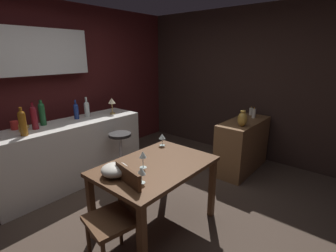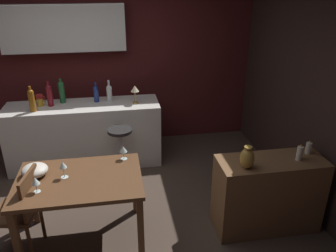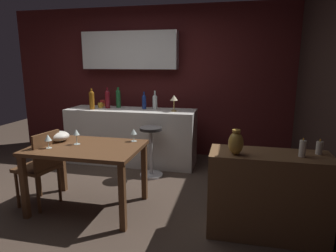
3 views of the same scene
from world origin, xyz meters
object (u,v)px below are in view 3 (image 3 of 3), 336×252
(dining_table, at_px, (87,154))
(vase_brass, at_px, (236,143))
(wine_glass_right, at_px, (76,133))
(chair_near_window, at_px, (41,165))
(cup_mustard, at_px, (101,105))
(wine_bottle_ruby, at_px, (107,98))
(wine_bottle_amber, at_px, (92,99))
(pillar_candle_short, at_px, (303,149))
(sideboard_cabinet, at_px, (267,195))
(wine_bottle_green, at_px, (118,98))
(cup_red, at_px, (103,103))
(pillar_candle_tall, at_px, (319,148))
(counter_lamp, at_px, (174,99))
(fruit_bowl, at_px, (58,136))
(wine_glass_left, at_px, (134,132))
(wine_glass_center, at_px, (48,138))
(wine_bottle_cobalt, at_px, (144,101))
(wine_bottle_clear, at_px, (155,101))
(bar_stool, at_px, (151,150))

(dining_table, distance_m, vase_brass, 1.64)
(wine_glass_right, bearing_deg, chair_near_window, -166.20)
(cup_mustard, bearing_deg, wine_bottle_ruby, -9.91)
(dining_table, bearing_deg, wine_bottle_amber, 114.27)
(pillar_candle_short, bearing_deg, cup_mustard, 146.98)
(wine_bottle_amber, relative_size, wine_bottle_ruby, 0.98)
(sideboard_cabinet, height_order, wine_bottle_green, wine_bottle_green)
(vase_brass, bearing_deg, cup_red, 137.80)
(cup_mustard, bearing_deg, wine_glass_right, -73.75)
(wine_bottle_ruby, xyz_separation_m, pillar_candle_tall, (2.82, -1.68, -0.18))
(counter_lamp, distance_m, pillar_candle_tall, 2.32)
(wine_glass_right, bearing_deg, wine_bottle_amber, 110.25)
(fruit_bowl, xyz_separation_m, pillar_candle_tall, (2.77, -0.15, 0.08))
(wine_glass_left, height_order, wine_bottle_amber, wine_bottle_amber)
(dining_table, xyz_separation_m, wine_bottle_amber, (-0.67, 1.48, 0.42))
(wine_glass_right, bearing_deg, wine_glass_center, -136.85)
(wine_glass_left, xyz_separation_m, pillar_candle_tall, (1.90, -0.33, 0.03))
(fruit_bowl, xyz_separation_m, wine_bottle_amber, (-0.25, 1.35, 0.27))
(chair_near_window, bearing_deg, wine_bottle_green, 82.87)
(wine_bottle_cobalt, xyz_separation_m, counter_lamp, (0.53, -0.16, 0.06))
(wine_bottle_clear, distance_m, wine_bottle_ruby, 0.80)
(bar_stool, xyz_separation_m, wine_glass_center, (-0.78, -1.26, 0.46))
(wine_glass_right, distance_m, vase_brass, 1.76)
(sideboard_cabinet, xyz_separation_m, bar_stool, (-1.49, 1.20, -0.02))
(wine_bottle_cobalt, bearing_deg, bar_stool, -65.17)
(wine_glass_right, height_order, cup_mustard, cup_mustard)
(wine_bottle_green, xyz_separation_m, wine_bottle_cobalt, (0.46, -0.04, -0.04))
(pillar_candle_tall, bearing_deg, wine_bottle_cobalt, 141.73)
(bar_stool, bearing_deg, chair_near_window, -130.24)
(chair_near_window, distance_m, counter_lamp, 2.11)
(wine_bottle_cobalt, bearing_deg, sideboard_cabinet, -45.70)
(bar_stool, bearing_deg, wine_glass_left, -88.61)
(wine_glass_left, height_order, wine_glass_center, same)
(dining_table, xyz_separation_m, fruit_bowl, (-0.42, 0.12, 0.15))
(wine_bottle_green, distance_m, pillar_candle_short, 3.15)
(wine_bottle_green, height_order, vase_brass, wine_bottle_green)
(dining_table, bearing_deg, bar_stool, 68.62)
(counter_lamp, height_order, vase_brass, counter_lamp)
(cup_red, bearing_deg, wine_glass_right, -74.16)
(counter_lamp, relative_size, vase_brass, 1.11)
(dining_table, xyz_separation_m, wine_glass_center, (-0.35, -0.17, 0.21))
(cup_mustard, bearing_deg, wine_bottle_green, 16.36)
(fruit_bowl, bearing_deg, pillar_candle_tall, -3.16)
(wine_glass_center, distance_m, pillar_candle_tall, 2.71)
(wine_glass_right, xyz_separation_m, cup_red, (-0.51, 1.79, 0.08))
(fruit_bowl, relative_size, wine_bottle_amber, 0.74)
(wine_bottle_green, xyz_separation_m, wine_bottle_amber, (-0.34, -0.28, -0.00))
(counter_lamp, bearing_deg, cup_mustard, 174.94)
(fruit_bowl, bearing_deg, wine_bottle_amber, 100.31)
(wine_bottle_cobalt, relative_size, wine_bottle_ruby, 0.81)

